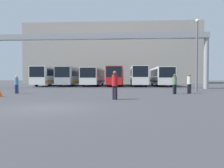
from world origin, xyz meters
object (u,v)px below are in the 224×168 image
at_px(bus_slot_0, 50,75).
at_px(bus_slot_3, 116,75).
at_px(bus_slot_5, 161,76).
at_px(pedestrian_near_left, 17,84).
at_px(bus_slot_1, 72,75).
at_px(lamp_post, 197,52).
at_px(bus_slot_2, 94,76).
at_px(bus_slot_4, 138,75).
at_px(pedestrian_far_center, 189,83).
at_px(pedestrian_near_right, 115,84).
at_px(pedestrian_mid_right, 175,83).

distance_m(bus_slot_0, bus_slot_3, 11.55).
height_order(bus_slot_5, pedestrian_near_left, bus_slot_5).
bearing_deg(pedestrian_near_left, bus_slot_5, -157.57).
distance_m(bus_slot_1, bus_slot_5, 15.39).
distance_m(bus_slot_3, lamp_post, 17.73).
distance_m(bus_slot_2, bus_slot_4, 7.69).
bearing_deg(bus_slot_2, bus_slot_3, 0.36).
height_order(bus_slot_5, pedestrian_far_center, bus_slot_5).
distance_m(bus_slot_1, lamp_post, 22.35).
relative_size(bus_slot_3, pedestrian_far_center, 7.17).
xyz_separation_m(bus_slot_5, pedestrian_near_right, (-6.62, -23.49, -0.78)).
xyz_separation_m(bus_slot_3, lamp_post, (9.00, -15.11, 2.22)).
height_order(pedestrian_near_left, pedestrian_near_right, pedestrian_near_right).
bearing_deg(pedestrian_near_left, pedestrian_near_right, 124.14).
height_order(pedestrian_near_left, lamp_post, lamp_post).
relative_size(pedestrian_mid_right, pedestrian_near_right, 0.94).
distance_m(bus_slot_1, pedestrian_near_right, 25.24).
bearing_deg(lamp_post, bus_slot_0, 144.70).
bearing_deg(pedestrian_near_left, lamp_post, 166.17).
xyz_separation_m(bus_slot_3, bus_slot_4, (3.85, -0.14, 0.03)).
relative_size(pedestrian_near_right, lamp_post, 0.25).
bearing_deg(bus_slot_2, pedestrian_far_center, -58.48).
relative_size(bus_slot_1, pedestrian_mid_right, 6.73).
distance_m(bus_slot_1, pedestrian_near_left, 18.94).
xyz_separation_m(bus_slot_0, bus_slot_5, (19.23, -0.01, -0.07)).
height_order(bus_slot_1, bus_slot_5, bus_slot_1).
relative_size(bus_slot_0, pedestrian_mid_right, 6.55).
bearing_deg(bus_slot_4, pedestrian_near_right, -96.60).
distance_m(pedestrian_mid_right, pedestrian_far_center, 1.60).
xyz_separation_m(bus_slot_1, pedestrian_near_right, (8.77, -23.66, -0.82)).
distance_m(bus_slot_3, bus_slot_4, 3.85).
height_order(bus_slot_2, pedestrian_far_center, bus_slot_2).
bearing_deg(bus_slot_2, lamp_post, -49.60).
height_order(bus_slot_0, pedestrian_near_left, bus_slot_0).
relative_size(pedestrian_mid_right, lamp_post, 0.23).
xyz_separation_m(bus_slot_0, pedestrian_far_center, (18.90, -17.73, -0.90)).
xyz_separation_m(bus_slot_0, pedestrian_mid_right, (17.47, -18.46, -0.91)).
relative_size(bus_slot_3, pedestrian_near_right, 6.78).
bearing_deg(bus_slot_0, pedestrian_far_center, -43.17).
bearing_deg(pedestrian_mid_right, bus_slot_2, 89.97).
relative_size(bus_slot_3, pedestrian_mid_right, 7.21).
height_order(pedestrian_mid_right, pedestrian_far_center, pedestrian_far_center).
bearing_deg(lamp_post, bus_slot_3, 120.76).
bearing_deg(bus_slot_3, bus_slot_1, -176.88).
distance_m(pedestrian_mid_right, lamp_post, 5.87).
relative_size(pedestrian_near_left, pedestrian_mid_right, 0.93).
height_order(pedestrian_far_center, lamp_post, lamp_post).
bearing_deg(bus_slot_3, lamp_post, -59.24).
distance_m(bus_slot_1, pedestrian_mid_right, 23.08).
height_order(bus_slot_3, lamp_post, lamp_post).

